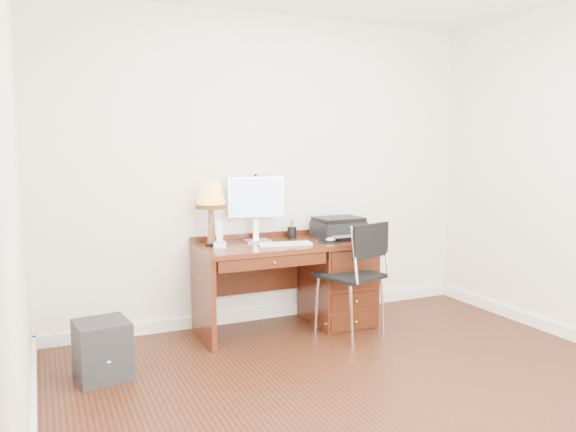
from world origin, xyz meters
name	(u,v)px	position (x,y,z in m)	size (l,w,h in m)	color
ground	(375,393)	(0.00, 0.00, 0.00)	(4.00, 4.00, 0.00)	black
room_shell	(328,352)	(0.00, 0.63, 0.05)	(4.00, 4.00, 4.00)	white
desk	(319,278)	(0.32, 1.40, 0.41)	(1.50, 0.67, 0.75)	#522111
monitor	(255,201)	(-0.20, 1.60, 1.10)	(0.48, 0.19, 0.56)	silver
keyboard	(285,244)	(-0.05, 1.31, 0.76)	(0.44, 0.13, 0.02)	white
mouse_pad	(331,241)	(0.36, 1.27, 0.76)	(0.20, 0.20, 0.04)	black
printer	(338,228)	(0.53, 1.44, 0.84)	(0.43, 0.34, 0.19)	black
leg_lamp	(211,200)	(-0.61, 1.53, 1.13)	(0.25, 0.25, 0.52)	black
phone	(220,240)	(-0.58, 1.42, 0.81)	(0.12, 0.12, 0.21)	white
pen_cup	(292,233)	(0.14, 1.59, 0.80)	(0.08, 0.08, 0.10)	black
chair	(355,268)	(0.41, 0.95, 0.58)	(0.57, 0.57, 0.96)	black
equipment_box	(102,350)	(-1.56, 0.95, 0.20)	(0.34, 0.34, 0.39)	black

